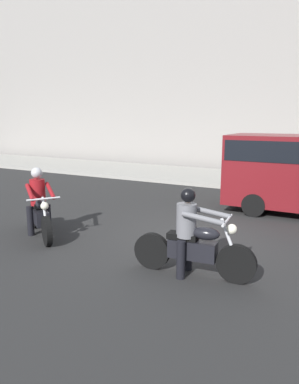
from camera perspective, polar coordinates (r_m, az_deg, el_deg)
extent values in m
plane|color=#242424|center=(8.48, 7.22, -6.92)|extent=(80.00, 80.00, 0.00)
cube|color=#99968E|center=(16.00, 17.80, 1.64)|extent=(40.00, 4.40, 0.14)
cube|color=gray|center=(19.29, 20.82, 18.23)|extent=(40.00, 1.40, 10.31)
cylinder|color=black|center=(6.22, 13.47, -10.93)|extent=(0.67, 0.18, 0.66)
cylinder|color=black|center=(6.61, 0.43, -9.22)|extent=(0.67, 0.18, 0.66)
cylinder|color=silver|center=(6.12, 12.52, -7.67)|extent=(0.36, 0.09, 0.78)
cube|color=black|center=(6.33, 6.76, -8.94)|extent=(0.85, 0.35, 0.32)
ellipsoid|color=black|center=(6.17, 8.80, -6.43)|extent=(0.50, 0.28, 0.22)
cube|color=black|center=(6.31, 5.23, -6.90)|extent=(0.54, 0.29, 0.10)
cylinder|color=silver|center=(6.02, 12.11, -4.36)|extent=(0.10, 0.70, 0.04)
sphere|color=silver|center=(6.04, 12.80, -5.71)|extent=(0.17, 0.17, 0.17)
cylinder|color=silver|center=(6.60, 4.62, -9.13)|extent=(0.70, 0.13, 0.07)
cylinder|color=black|center=(6.24, 4.94, -10.56)|extent=(0.16, 0.16, 0.67)
cylinder|color=black|center=(6.59, 6.07, -9.33)|extent=(0.16, 0.16, 0.67)
cylinder|color=slate|center=(6.20, 5.81, -4.44)|extent=(0.37, 0.37, 0.57)
cylinder|color=slate|center=(5.87, 8.39, -4.15)|extent=(0.71, 0.15, 0.18)
cylinder|color=slate|center=(6.29, 9.45, -3.14)|extent=(0.71, 0.15, 0.18)
sphere|color=tan|center=(6.10, 6.07, -0.78)|extent=(0.20, 0.20, 0.20)
sphere|color=black|center=(6.09, 6.07, -0.51)|extent=(0.25, 0.25, 0.25)
cylinder|color=black|center=(8.04, -15.80, -5.90)|extent=(0.60, 0.47, 0.64)
cylinder|color=black|center=(9.43, -17.53, -3.43)|extent=(0.60, 0.47, 0.64)
cylinder|color=silver|center=(8.07, -16.10, -3.42)|extent=(0.31, 0.24, 0.73)
cube|color=black|center=(8.70, -16.79, -3.69)|extent=(0.82, 0.69, 0.32)
ellipsoid|color=black|center=(8.41, -16.66, -1.76)|extent=(0.53, 0.47, 0.22)
cube|color=black|center=(8.81, -17.09, -1.85)|extent=(0.56, 0.49, 0.10)
cylinder|color=silver|center=(8.05, -16.31, -1.04)|extent=(0.43, 0.60, 0.04)
sphere|color=silver|center=(8.00, -16.15, -2.13)|extent=(0.17, 0.17, 0.17)
cylinder|color=silver|center=(9.04, -16.09, -3.86)|extent=(0.62, 0.46, 0.07)
cylinder|color=black|center=(8.83, -18.19, -4.33)|extent=(0.21, 0.21, 0.69)
cylinder|color=black|center=(8.90, -15.64, -4.07)|extent=(0.21, 0.21, 0.69)
cylinder|color=maroon|center=(8.69, -17.14, -0.02)|extent=(0.47, 0.47, 0.60)
cylinder|color=maroon|center=(8.32, -18.27, -0.05)|extent=(0.62, 0.47, 0.29)
cylinder|color=maroon|center=(8.39, -15.30, 0.22)|extent=(0.62, 0.47, 0.29)
sphere|color=tan|center=(8.60, -17.28, 2.68)|extent=(0.20, 0.20, 0.20)
sphere|color=#B7B7BC|center=(8.60, -17.29, 2.88)|extent=(0.25, 0.25, 0.25)
cylinder|color=black|center=(11.25, 17.02, -1.04)|extent=(0.64, 1.96, 0.64)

